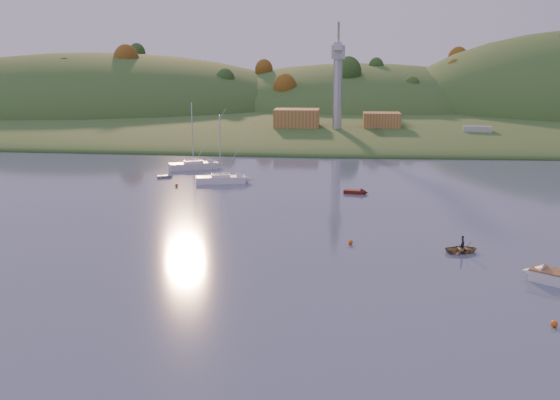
# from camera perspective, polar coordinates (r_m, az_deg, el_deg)

# --- Properties ---
(ground) EXTENTS (500.00, 500.00, 0.00)m
(ground) POSITION_cam_1_polar(r_m,az_deg,el_deg) (37.76, 0.49, -17.41)
(ground) COLOR #3D4564
(ground) RESTS_ON ground
(far_shore) EXTENTS (620.00, 220.00, 1.50)m
(far_shore) POSITION_cam_1_polar(r_m,az_deg,el_deg) (263.26, 4.95, 8.45)
(far_shore) COLOR #325221
(far_shore) RESTS_ON ground
(shore_slope) EXTENTS (640.00, 150.00, 7.00)m
(shore_slope) POSITION_cam_1_polar(r_m,az_deg,el_deg) (198.49, 4.72, 7.11)
(shore_slope) COLOR #325221
(shore_slope) RESTS_ON ground
(hill_left) EXTENTS (170.00, 140.00, 44.00)m
(hill_left) POSITION_cam_1_polar(r_m,az_deg,el_deg) (251.13, -16.34, 7.79)
(hill_left) COLOR #325221
(hill_left) RESTS_ON ground
(hill_center) EXTENTS (140.00, 120.00, 36.00)m
(hill_center) POSITION_cam_1_polar(r_m,az_deg,el_deg) (243.41, 7.27, 8.06)
(hill_center) COLOR #325221
(hill_center) RESTS_ON ground
(hillside_trees) EXTENTS (280.00, 50.00, 32.00)m
(hillside_trees) POSITION_cam_1_polar(r_m,az_deg,el_deg) (218.41, 4.80, 7.60)
(hillside_trees) COLOR #193F16
(hillside_trees) RESTS_ON ground
(wharf) EXTENTS (42.00, 16.00, 2.40)m
(wharf) POSITION_cam_1_polar(r_m,az_deg,el_deg) (155.59, 6.32, 6.00)
(wharf) COLOR slate
(wharf) RESTS_ON ground
(shed_west) EXTENTS (11.00, 8.00, 4.80)m
(shed_west) POSITION_cam_1_polar(r_m,az_deg,el_deg) (156.58, 1.55, 7.44)
(shed_west) COLOR #976432
(shed_west) RESTS_ON wharf
(shed_east) EXTENTS (9.00, 7.00, 4.00)m
(shed_east) POSITION_cam_1_polar(r_m,az_deg,el_deg) (157.57, 9.27, 7.17)
(shed_east) COLOR #976432
(shed_east) RESTS_ON wharf
(dock_crane) EXTENTS (3.20, 28.00, 20.30)m
(dock_crane) POSITION_cam_1_polar(r_m,az_deg,el_deg) (150.97, 5.32, 11.90)
(dock_crane) COLOR #B7B7BC
(dock_crane) RESTS_ON wharf
(sailboat_near) EXTENTS (8.05, 3.91, 10.73)m
(sailboat_near) POSITION_cam_1_polar(r_m,az_deg,el_deg) (98.87, -5.44, 1.95)
(sailboat_near) COLOR white
(sailboat_near) RESTS_ON ground
(sailboat_far) EXTENTS (8.80, 5.98, 11.84)m
(sailboat_far) POSITION_cam_1_polar(r_m,az_deg,el_deg) (112.24, -7.93, 3.19)
(sailboat_far) COLOR silver
(sailboat_far) RESTS_ON ground
(canoe) EXTENTS (3.77, 3.07, 0.69)m
(canoe) POSITION_cam_1_polar(r_m,az_deg,el_deg) (65.63, 16.33, -4.33)
(canoe) COLOR olive
(canoe) RESTS_ON ground
(paddler) EXTENTS (0.47, 0.61, 1.49)m
(paddler) POSITION_cam_1_polar(r_m,az_deg,el_deg) (65.52, 16.35, -4.00)
(paddler) COLOR black
(paddler) RESTS_ON ground
(red_tender) EXTENTS (3.70, 1.89, 1.20)m
(red_tender) POSITION_cam_1_polar(r_m,az_deg,el_deg) (91.25, 7.23, 0.72)
(red_tender) COLOR #51150B
(red_tender) RESTS_ON ground
(grey_dinghy) EXTENTS (2.77, 1.92, 0.97)m
(grey_dinghy) POSITION_cam_1_polar(r_m,az_deg,el_deg) (104.85, -10.27, 2.14)
(grey_dinghy) COLOR slate
(grey_dinghy) RESTS_ON ground
(work_vessel) EXTENTS (15.80, 7.49, 3.91)m
(work_vessel) POSITION_cam_1_polar(r_m,az_deg,el_deg) (154.96, 17.55, 5.54)
(work_vessel) COLOR slate
(work_vessel) RESTS_ON ground
(buoy_0) EXTENTS (0.50, 0.50, 0.50)m
(buoy_0) POSITION_cam_1_polar(r_m,az_deg,el_deg) (50.22, 23.79, -10.31)
(buoy_0) COLOR #E2580B
(buoy_0) RESTS_ON ground
(buoy_1) EXTENTS (0.50, 0.50, 0.50)m
(buoy_1) POSITION_cam_1_polar(r_m,az_deg,el_deg) (66.16, 6.46, -3.84)
(buoy_1) COLOR #E2580B
(buoy_1) RESTS_ON ground
(buoy_2) EXTENTS (0.50, 0.50, 0.50)m
(buoy_2) POSITION_cam_1_polar(r_m,az_deg,el_deg) (96.78, -9.44, 1.33)
(buoy_2) COLOR #E2580B
(buoy_2) RESTS_ON ground
(buoy_3) EXTENTS (0.50, 0.50, 0.50)m
(buoy_3) POSITION_cam_1_polar(r_m,az_deg,el_deg) (100.52, -3.68, 1.90)
(buoy_3) COLOR #E2580B
(buoy_3) RESTS_ON ground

